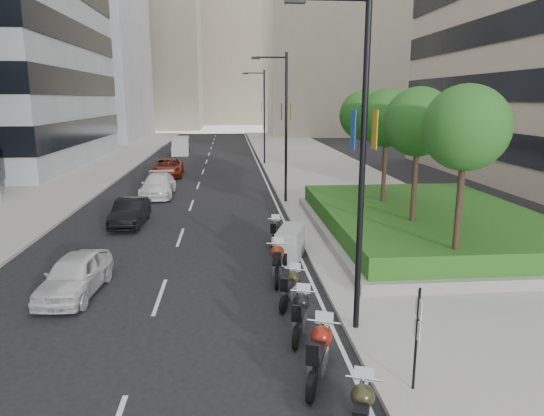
{
  "coord_description": "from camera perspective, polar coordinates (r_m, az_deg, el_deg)",
  "views": [
    {
      "loc": [
        0.88,
        -11.2,
        6.38
      ],
      "look_at": [
        2.57,
        8.02,
        2.0
      ],
      "focal_mm": 32.0,
      "sensor_mm": 36.0,
      "label": 1
    }
  ],
  "objects": [
    {
      "name": "car_c",
      "position": [
        33.15,
        -13.25,
        2.62
      ],
      "size": [
        2.12,
        5.04,
        1.45
      ],
      "primitive_type": "imported",
      "rotation": [
        0.0,
        0.0,
        0.02
      ],
      "color": "white",
      "rests_on": "ground"
    },
    {
      "name": "building_grey_far",
      "position": [
        85.36,
        -23.09,
        17.6
      ],
      "size": [
        22.0,
        26.0,
        30.0
      ],
      "primitive_type": "cube",
      "color": "gray",
      "rests_on": "ground"
    },
    {
      "name": "delivery_van",
      "position": [
        57.58,
        -10.69,
        7.12
      ],
      "size": [
        2.04,
        4.8,
        1.98
      ],
      "rotation": [
        0.0,
        0.0,
        0.05
      ],
      "color": "#B1B1B3",
      "rests_on": "ground"
    },
    {
      "name": "motorcycle_2",
      "position": [
        13.64,
        3.37,
        -12.39
      ],
      "size": [
        0.87,
        2.12,
        1.08
      ],
      "rotation": [
        0.0,
        0.0,
        1.28
      ],
      "color": "black",
      "rests_on": "ground"
    },
    {
      "name": "car_b",
      "position": [
        25.92,
        -16.35,
        -0.46
      ],
      "size": [
        1.52,
        4.12,
        1.35
      ],
      "primitive_type": "imported",
      "rotation": [
        0.0,
        0.0,
        -0.02
      ],
      "color": "black",
      "rests_on": "ground"
    },
    {
      "name": "sidewalk_right",
      "position": [
        42.46,
        6.06,
        4.17
      ],
      "size": [
        10.0,
        100.0,
        0.15
      ],
      "primitive_type": "cube",
      "color": "#9E9B93",
      "rests_on": "ground"
    },
    {
      "name": "motorcycle_6",
      "position": [
        21.65,
        0.32,
        -2.81
      ],
      "size": [
        0.7,
        2.09,
        1.05
      ],
      "rotation": [
        0.0,
        0.0,
        1.39
      ],
      "color": "black",
      "rests_on": "ground"
    },
    {
      "name": "building_cream_right",
      "position": [
        94.33,
        8.44,
        19.73
      ],
      "size": [
        28.0,
        24.0,
        36.0
      ],
      "primitive_type": "cube",
      "color": "#B7AD93",
      "rests_on": "ground"
    },
    {
      "name": "tree_0",
      "position": [
        17.03,
        21.83,
        8.68
      ],
      "size": [
        2.8,
        2.8,
        6.3
      ],
      "color": "#332319",
      "rests_on": "planter"
    },
    {
      "name": "motorcycle_5",
      "position": [
        19.61,
        2.18,
        -4.22
      ],
      "size": [
        1.47,
        2.29,
        1.29
      ],
      "rotation": [
        0.0,
        0.0,
        1.26
      ],
      "color": "black",
      "rests_on": "ground"
    },
    {
      "name": "hedge",
      "position": [
        23.71,
        17.75,
        -1.07
      ],
      "size": [
        9.4,
        13.4,
        0.8
      ],
      "primitive_type": "cube",
      "color": "#174A15",
      "rests_on": "planter"
    },
    {
      "name": "motorcycle_4",
      "position": [
        17.47,
        0.62,
        -6.4
      ],
      "size": [
        0.8,
        2.4,
        1.19
      ],
      "rotation": [
        0.0,
        0.0,
        1.46
      ],
      "color": "black",
      "rests_on": "ground"
    },
    {
      "name": "lamp_post_2",
      "position": [
        47.33,
        -1.1,
        11.19
      ],
      "size": [
        2.34,
        0.45,
        9.0
      ],
      "color": "black",
      "rests_on": "ground"
    },
    {
      "name": "motorcycle_1",
      "position": [
        11.7,
        5.58,
        -16.64
      ],
      "size": [
        1.08,
        2.29,
        1.19
      ],
      "rotation": [
        0.0,
        0.0,
        1.21
      ],
      "color": "black",
      "rests_on": "ground"
    },
    {
      "name": "lane_centre",
      "position": [
        41.75,
        -8.26,
        3.87
      ],
      "size": [
        0.12,
        100.0,
        0.01
      ],
      "primitive_type": "cube",
      "color": "silver",
      "rests_on": "ground"
    },
    {
      "name": "sidewalk_left",
      "position": [
        43.62,
        -22.19,
        3.52
      ],
      "size": [
        8.0,
        100.0,
        0.15
      ],
      "primitive_type": "cube",
      "color": "#9E9B93",
      "rests_on": "ground"
    },
    {
      "name": "parking_sign",
      "position": [
        11.14,
        16.67,
        -14.0
      ],
      "size": [
        0.06,
        0.32,
        2.5
      ],
      "color": "black",
      "rests_on": "ground"
    },
    {
      "name": "car_d",
      "position": [
        41.6,
        -12.15,
        4.69
      ],
      "size": [
        2.7,
        5.37,
        1.46
      ],
      "primitive_type": "imported",
      "rotation": [
        0.0,
        0.0,
        0.05
      ],
      "color": "maroon",
      "rests_on": "ground"
    },
    {
      "name": "planter",
      "position": [
        23.85,
        17.66,
        -2.47
      ],
      "size": [
        10.0,
        14.0,
        0.4
      ],
      "primitive_type": "cube",
      "color": "gray",
      "rests_on": "sidewalk_right"
    },
    {
      "name": "car_a",
      "position": [
        17.43,
        -22.18,
        -7.3
      ],
      "size": [
        1.9,
        4.06,
        1.35
      ],
      "primitive_type": "imported",
      "rotation": [
        0.0,
        0.0,
        -0.08
      ],
      "color": "silver",
      "rests_on": "ground"
    },
    {
      "name": "tree_2",
      "position": [
        24.44,
        13.36,
        10.21
      ],
      "size": [
        2.8,
        2.8,
        6.3
      ],
      "color": "#332319",
      "rests_on": "planter"
    },
    {
      "name": "tree_1",
      "position": [
        20.68,
        16.85,
        9.61
      ],
      "size": [
        2.8,
        2.8,
        6.3
      ],
      "color": "#332319",
      "rests_on": "planter"
    },
    {
      "name": "tree_3",
      "position": [
        28.26,
        10.8,
        10.63
      ],
      "size": [
        2.8,
        2.8,
        6.3
      ],
      "color": "#332319",
      "rests_on": "planter"
    },
    {
      "name": "motorcycle_0",
      "position": [
        10.02,
        10.46,
        -22.87
      ],
      "size": [
        0.93,
        2.07,
        1.07
      ],
      "rotation": [
        0.0,
        0.0,
        1.24
      ],
      "color": "black",
      "rests_on": "ground"
    },
    {
      "name": "lane_edge",
      "position": [
        41.78,
        -1.11,
        4.0
      ],
      "size": [
        0.12,
        100.0,
        0.01
      ],
      "primitive_type": "cube",
      "color": "silver",
      "rests_on": "ground"
    },
    {
      "name": "ground",
      "position": [
        12.91,
        -8.64,
        -16.96
      ],
      "size": [
        160.0,
        160.0,
        0.0
      ],
      "primitive_type": "plane",
      "color": "black",
      "rests_on": "ground"
    },
    {
      "name": "lamp_post_1",
      "position": [
        29.41,
        1.37,
        10.22
      ],
      "size": [
        2.34,
        0.45,
        9.0
      ],
      "color": "black",
      "rests_on": "ground"
    },
    {
      "name": "building_cream_centre",
      "position": [
        131.81,
        -4.77,
        18.23
      ],
      "size": [
        30.0,
        24.0,
        38.0
      ],
      "primitive_type": "cube",
      "color": "#B7AD93",
      "rests_on": "ground"
    },
    {
      "name": "building_cream_left",
      "position": [
        113.29,
        -15.35,
        17.73
      ],
      "size": [
        26.0,
        24.0,
        34.0
      ],
      "primitive_type": "cube",
      "color": "#B7AD93",
      "rests_on": "ground"
    },
    {
      "name": "lamp_post_0",
      "position": [
        12.69,
        9.98,
        6.66
      ],
      "size": [
        2.34,
        0.45,
        9.0
      ],
      "color": "black",
      "rests_on": "ground"
    },
    {
      "name": "motorcycle_3",
      "position": [
        15.52,
        2.2,
        -9.31
      ],
      "size": [
        0.97,
        1.91,
        1.01
      ],
      "rotation": [
        0.0,
        0.0,
        1.16
      ],
      "color": "black",
      "rests_on": "ground"
    }
  ]
}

